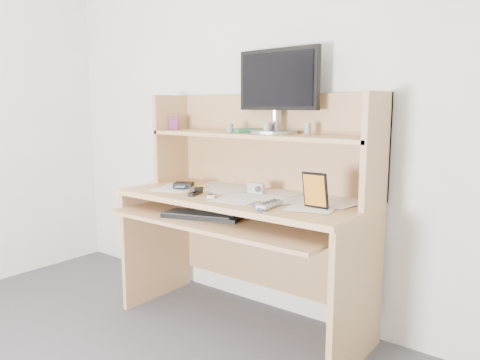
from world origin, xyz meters
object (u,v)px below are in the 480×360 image
Objects in this scene: keyboard at (202,215)px; monitor at (277,88)px; desk at (251,203)px; tv_remote at (270,204)px; game_case at (315,190)px.

monitor is at bearing 48.07° from keyboard.
monitor is (0.08, 0.13, 0.63)m from desk.
game_case is (0.19, 0.09, 0.08)m from tv_remote.
desk is at bearing 162.86° from game_case.
keyboard is 0.83× the size of monitor.
monitor is (-0.21, 0.37, 0.56)m from tv_remote.
keyboard is 2.38× the size of tv_remote.
tv_remote is at bearing -10.78° from keyboard.
keyboard is 0.41m from tv_remote.
tv_remote is at bearing -39.35° from desk.
game_case is at bearing -16.78° from desk.
monitor is at bearing 112.15° from tv_remote.
desk is 0.31m from keyboard.
monitor reaches higher than keyboard.
desk is 7.51× the size of tv_remote.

